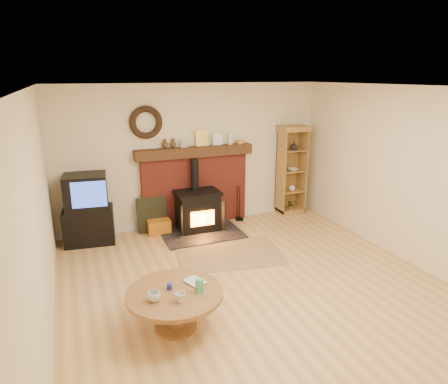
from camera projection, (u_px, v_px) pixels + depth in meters
name	position (u px, v px, depth m)	size (l,w,h in m)	color
ground	(257.00, 289.00, 5.29)	(5.50, 5.50, 0.00)	tan
room_shell	(256.00, 161.00, 4.89)	(5.02, 5.52, 2.61)	beige
chimney_breast	(195.00, 183.00, 7.45)	(2.20, 0.22, 1.78)	maroon
wood_stove	(198.00, 212.00, 7.19)	(1.40, 1.00, 1.30)	black
area_rug	(229.00, 254.00, 6.34)	(1.63, 1.12, 0.01)	brown
tv_unit	(88.00, 210.00, 6.65)	(0.87, 0.65, 1.18)	black
curio_cabinet	(291.00, 170.00, 8.02)	(0.57, 0.41, 1.78)	olive
firelog_box	(159.00, 227.00, 7.13)	(0.40, 0.25, 0.25)	gold
leaning_painting	(152.00, 215.00, 7.17)	(0.53, 0.03, 0.64)	black
fire_tools	(239.00, 215.00, 7.79)	(0.16, 0.16, 0.70)	black
coffee_table	(175.00, 299.00, 4.39)	(1.08, 1.08, 0.62)	brown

